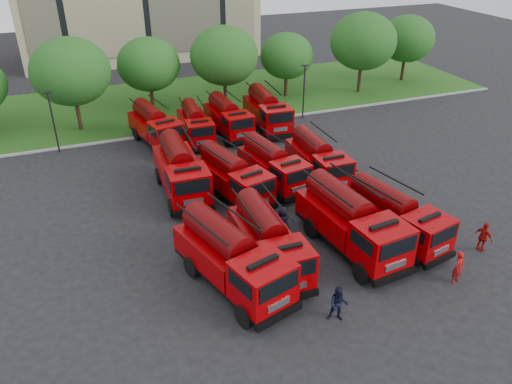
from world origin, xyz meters
TOP-DOWN VIEW (x-y plane):
  - ground at (0.00, 0.00)m, footprint 140.00×140.00m
  - lawn at (0.00, 26.00)m, footprint 70.00×16.00m
  - curb at (0.00, 17.90)m, footprint 70.00×0.30m
  - tree_2 at (-8.00, 21.50)m, footprint 6.72×6.72m
  - tree_3 at (-1.00, 24.00)m, footprint 5.88×5.88m
  - tree_4 at (6.00, 22.50)m, footprint 6.55×6.55m
  - tree_5 at (13.00, 23.50)m, footprint 5.46×5.46m
  - tree_6 at (21.00, 22.00)m, footprint 6.89×6.89m
  - tree_7 at (28.00, 24.00)m, footprint 6.05×6.05m
  - lamp_post_0 at (-10.00, 17.20)m, footprint 0.60×0.25m
  - lamp_post_1 at (12.00, 17.20)m, footprint 0.60×0.25m
  - fire_truck_0 at (-2.13, -3.71)m, footprint 4.72×8.13m
  - fire_truck_1 at (0.24, -2.84)m, footprint 2.66×7.21m
  - fire_truck_2 at (5.24, -2.96)m, footprint 3.59×8.16m
  - fire_truck_3 at (8.15, -3.08)m, footprint 3.80×7.32m
  - fire_truck_4 at (-2.22, 6.99)m, footprint 2.96×7.71m
  - fire_truck_5 at (0.90, 5.16)m, footprint 3.99×7.26m
  - fire_truck_6 at (4.16, 5.91)m, footprint 3.39×6.94m
  - fire_truck_7 at (7.56, 5.61)m, footprint 2.53×6.81m
  - fire_truck_8 at (-2.21, 16.10)m, footprint 3.73×7.27m
  - fire_truck_9 at (1.09, 15.62)m, footprint 2.67×6.49m
  - fire_truck_10 at (4.13, 15.96)m, footprint 2.80×6.84m
  - fire_truck_11 at (7.81, 16.03)m, footprint 2.99×7.39m
  - firefighter_0 at (9.02, -7.68)m, footprint 0.81×0.70m
  - firefighter_1 at (1.75, -7.92)m, footprint 1.06×0.88m
  - firefighter_2 at (12.26, -5.94)m, footprint 0.84×1.20m
  - firefighter_3 at (9.83, -2.56)m, footprint 1.28×1.13m
  - firefighter_4 at (2.16, -0.40)m, footprint 1.01×1.14m
  - firefighter_5 at (9.42, 3.84)m, footprint 1.68×0.96m

SIDE VIEW (x-z plane):
  - ground at x=0.00m, z-range 0.00..0.00m
  - firefighter_0 at x=9.02m, z-range -0.94..0.94m
  - firefighter_1 at x=1.75m, z-range -0.96..0.96m
  - firefighter_2 at x=12.26m, z-range -0.94..0.94m
  - firefighter_3 at x=9.83m, z-range -0.88..0.88m
  - firefighter_4 at x=2.16m, z-range -0.98..0.98m
  - firefighter_5 at x=9.42m, z-range -0.85..0.85m
  - lawn at x=0.00m, z-range 0.00..0.12m
  - curb at x=0.00m, z-range 0.00..0.14m
  - fire_truck_9 at x=1.09m, z-range 0.01..2.90m
  - fire_truck_6 at x=4.16m, z-range 0.01..3.04m
  - fire_truck_10 at x=4.13m, z-range 0.01..3.06m
  - fire_truck_7 at x=7.56m, z-range 0.01..3.10m
  - fire_truck_5 at x=0.90m, z-range 0.01..3.15m
  - fire_truck_8 at x=-2.21m, z-range 0.01..3.17m
  - fire_truck_3 at x=8.15m, z-range 0.01..3.19m
  - fire_truck_1 at x=0.24m, z-range 0.01..3.29m
  - fire_truck_11 at x=7.81m, z-range 0.01..3.32m
  - fire_truck_4 at x=-2.22m, z-range 0.01..3.49m
  - fire_truck_0 at x=-2.13m, z-range 0.01..3.52m
  - fire_truck_2 at x=5.24m, z-range 0.01..3.61m
  - lamp_post_0 at x=-10.00m, z-range 0.34..5.45m
  - lamp_post_1 at x=12.00m, z-range 0.34..5.45m
  - tree_5 at x=13.00m, z-range 1.01..7.69m
  - tree_3 at x=-1.00m, z-range 1.09..8.28m
  - tree_7 at x=28.00m, z-range 1.12..8.52m
  - tree_4 at x=6.00m, z-range 1.21..9.23m
  - tree_2 at x=-8.00m, z-range 1.25..9.46m
  - tree_6 at x=21.00m, z-range 1.28..9.70m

